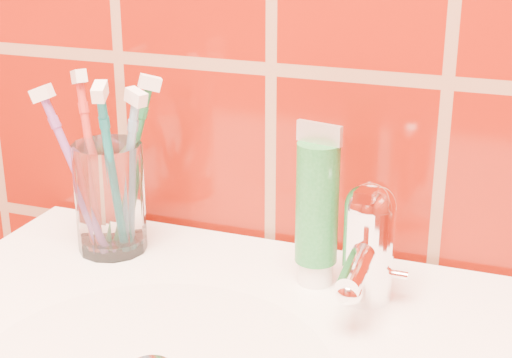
% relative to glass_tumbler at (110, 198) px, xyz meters
% --- Properties ---
extents(glass_tumbler, '(0.10, 0.10, 0.12)m').
position_rel_glass_tumbler_xyz_m(glass_tumbler, '(0.00, 0.00, 0.00)').
color(glass_tumbler, white).
rests_on(glass_tumbler, pedestal_sink).
extents(toothpaste_tube, '(0.05, 0.04, 0.17)m').
position_rel_glass_tumbler_xyz_m(toothpaste_tube, '(0.23, 0.00, 0.02)').
color(toothpaste_tube, white).
rests_on(toothpaste_tube, pedestal_sink).
extents(faucet, '(0.05, 0.11, 0.12)m').
position_rel_glass_tumbler_xyz_m(faucet, '(0.28, -0.02, 0.00)').
color(faucet, white).
rests_on(faucet, pedestal_sink).
extents(toothbrush_0, '(0.10, 0.09, 0.18)m').
position_rel_glass_tumbler_xyz_m(toothbrush_0, '(-0.03, -0.01, 0.03)').
color(toothbrush_0, '#7A4492').
rests_on(toothbrush_0, glass_tumbler).
extents(toothbrush_1, '(0.10, 0.09, 0.19)m').
position_rel_glass_tumbler_xyz_m(toothbrush_1, '(0.02, 0.00, 0.03)').
color(toothbrush_1, '#6B9BBE').
rests_on(toothbrush_1, glass_tumbler).
extents(toothbrush_2, '(0.08, 0.13, 0.22)m').
position_rel_glass_tumbler_xyz_m(toothbrush_2, '(0.02, -0.02, 0.04)').
color(toothbrush_2, '#0D7175').
rests_on(toothbrush_2, glass_tumbler).
extents(toothbrush_3, '(0.12, 0.12, 0.21)m').
position_rel_glass_tumbler_xyz_m(toothbrush_3, '(-0.03, 0.01, 0.03)').
color(toothbrush_3, red).
rests_on(toothbrush_3, glass_tumbler).
extents(toothbrush_4, '(0.12, 0.11, 0.20)m').
position_rel_glass_tumbler_xyz_m(toothbrush_4, '(0.01, 0.02, 0.03)').
color(toothbrush_4, '#1B6837').
rests_on(toothbrush_4, glass_tumbler).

